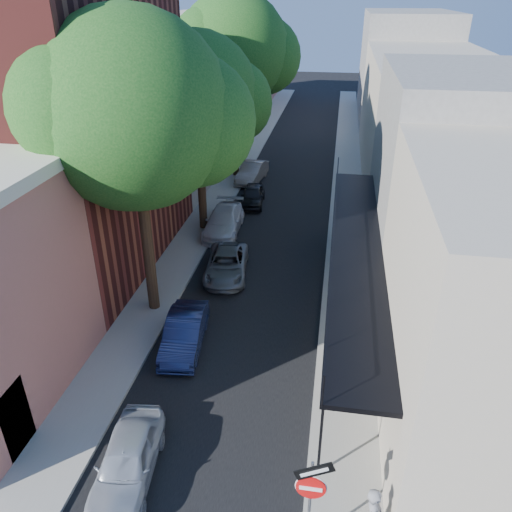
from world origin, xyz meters
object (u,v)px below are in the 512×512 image
at_px(oak_mid, 206,97).
at_px(parked_car_a, 127,460).
at_px(parked_car_b, 184,333).
at_px(oak_near, 148,115).
at_px(parked_car_f, 252,172).
at_px(parked_car_d, 224,221).
at_px(oak_far, 241,51).
at_px(parked_car_c, 227,264).
at_px(parked_car_e, 253,196).
at_px(sign_post, 311,491).

xyz_separation_m(oak_mid, parked_car_a, (1.70, -16.05, -6.44)).
bearing_deg(parked_car_b, oak_near, 116.32).
bearing_deg(parked_car_f, oak_mid, -89.91).
height_order(oak_near, parked_car_f, oak_near).
xyz_separation_m(oak_near, parked_car_a, (1.65, -8.08, -7.26)).
relative_size(parked_car_a, parked_car_f, 0.91).
height_order(parked_car_b, parked_car_f, parked_car_f).
distance_m(oak_near, oak_mid, 8.01).
bearing_deg(oak_near, parked_car_d, 84.13).
distance_m(oak_far, parked_car_d, 12.22).
bearing_deg(parked_car_c, parked_car_b, -100.97).
relative_size(oak_mid, oak_far, 0.86).
bearing_deg(parked_car_e, parked_car_f, 96.18).
bearing_deg(parked_car_a, parked_car_f, 85.64).
bearing_deg(parked_car_a, oak_mid, 89.81).
bearing_deg(parked_car_e, oak_mid, -118.43).
relative_size(parked_car_a, parked_car_d, 0.81).
relative_size(oak_near, oak_far, 0.96).
bearing_deg(parked_car_e, parked_car_b, -94.53).
relative_size(parked_car_b, parked_car_c, 0.92).
bearing_deg(parked_car_c, parked_car_e, 85.12).
distance_m(sign_post, parked_car_c, 13.18).
distance_m(oak_near, parked_car_f, 17.46).
bearing_deg(parked_car_a, oak_far, 87.50).
distance_m(oak_mid, parked_car_a, 17.38).
xyz_separation_m(parked_car_b, parked_car_d, (-0.75, 9.90, 0.04)).
bearing_deg(oak_far, parked_car_f, -53.09).
bearing_deg(parked_car_d, parked_car_b, -87.73).
distance_m(parked_car_b, parked_car_d, 9.93).
distance_m(sign_post, oak_far, 27.80).
bearing_deg(oak_far, parked_car_c, -82.28).
distance_m(parked_car_b, parked_car_c, 5.40).
xyz_separation_m(parked_car_a, parked_car_e, (-0.02, 19.77, -0.04)).
relative_size(oak_mid, parked_car_c, 2.55).
relative_size(oak_far, parked_car_c, 2.98).
height_order(parked_car_c, parked_car_f, parked_car_f).
bearing_deg(oak_far, oak_mid, -90.41).
bearing_deg(oak_far, parked_car_b, -85.55).
bearing_deg(parked_car_d, oak_mid, 147.42).
height_order(sign_post, parked_car_c, sign_post).
xyz_separation_m(oak_near, oak_far, (0.01, 17.01, 0.38)).
bearing_deg(parked_car_a, parked_car_d, 87.00).
relative_size(oak_near, parked_car_b, 3.09).
relative_size(parked_car_c, parked_car_f, 1.01).
xyz_separation_m(sign_post, parked_car_b, (-5.00, 6.87, -1.43)).
height_order(sign_post, oak_near, oak_near).
distance_m(oak_near, parked_car_c, 8.13).
distance_m(parked_car_c, parked_car_d, 4.66).
xyz_separation_m(oak_mid, parked_car_f, (0.92, 7.90, -6.40)).
height_order(sign_post, parked_car_a, sign_post).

